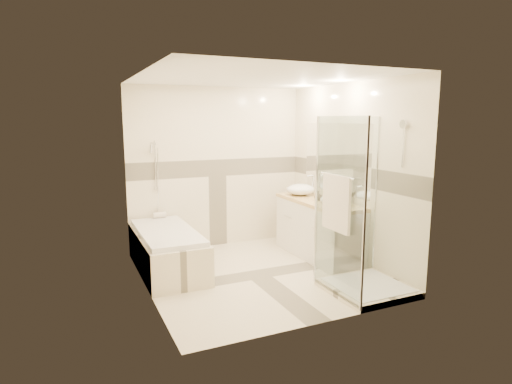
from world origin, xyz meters
name	(u,v)px	position (x,y,z in m)	size (l,w,h in m)	color
room	(261,179)	(0.06, 0.01, 1.26)	(2.82, 3.02, 2.52)	beige
bathtub	(167,248)	(-1.02, 0.65, 0.31)	(0.75, 1.70, 0.56)	beige
vanity	(318,229)	(1.12, 0.30, 0.43)	(0.58, 1.62, 0.85)	white
shower_enclosure	(357,250)	(0.83, -0.97, 0.51)	(0.96, 0.93, 2.04)	beige
vessel_sink_near	(301,189)	(1.10, 0.79, 0.94)	(0.43, 0.43, 0.17)	white
vessel_sink_far	(336,200)	(1.10, -0.14, 0.93)	(0.41, 0.41, 0.16)	white
faucet_near	(313,183)	(1.32, 0.79, 1.03)	(0.13, 0.03, 0.31)	silver
faucet_far	(349,194)	(1.32, -0.14, 1.00)	(0.11, 0.03, 0.26)	silver
amenity_bottle_a	(324,197)	(1.10, 0.14, 0.92)	(0.07, 0.07, 0.14)	black
amenity_bottle_b	(318,196)	(1.10, 0.30, 0.92)	(0.11, 0.11, 0.14)	black
folded_towels	(293,190)	(1.10, 1.02, 0.89)	(0.14, 0.24, 0.08)	white
rolled_towel	(159,215)	(-0.96, 1.39, 0.60)	(0.09, 0.09, 0.19)	white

